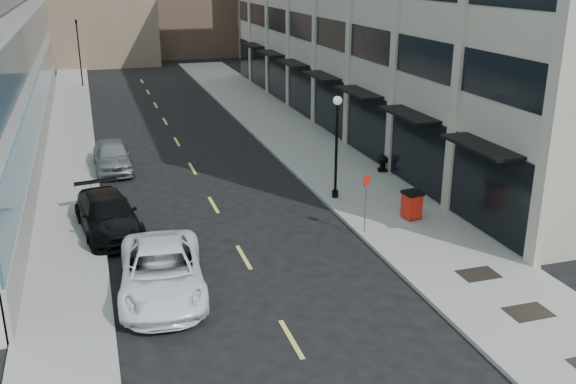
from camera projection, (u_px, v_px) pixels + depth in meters
ground at (314, 378)px, 17.37m from camera, size 160.00×160.00×0.00m
sidewalk_right at (320, 156)px, 37.46m from camera, size 5.00×80.00×0.15m
sidewalk_left at (69, 178)px, 33.52m from camera, size 3.00×80.00×0.15m
grate_mid at (528, 312)px, 20.36m from camera, size 1.40×1.00×0.01m
grate_far at (478, 274)px, 22.88m from camera, size 1.40×1.00×0.01m
road_centerline at (202, 185)px, 32.67m from camera, size 0.15×68.20×0.01m
traffic_signal at (76, 24)px, 57.13m from camera, size 0.66×0.66×6.98m
car_white_van at (162, 272)px, 21.56m from camera, size 3.29×6.20×1.66m
car_black_pickup at (108, 215)px, 26.61m from camera, size 2.94×5.71×1.58m
car_silver_sedan at (112, 156)px, 34.82m from camera, size 2.06×4.92×1.66m
trash_bin at (412, 204)px, 27.76m from camera, size 0.85×0.90×1.24m
lamppost at (337, 138)px, 29.58m from camera, size 0.41×0.41×4.97m
sign_post at (366, 194)px, 26.03m from camera, size 0.30×0.12×2.60m
urn_planter at (383, 162)px, 34.27m from camera, size 0.62×0.62×0.86m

